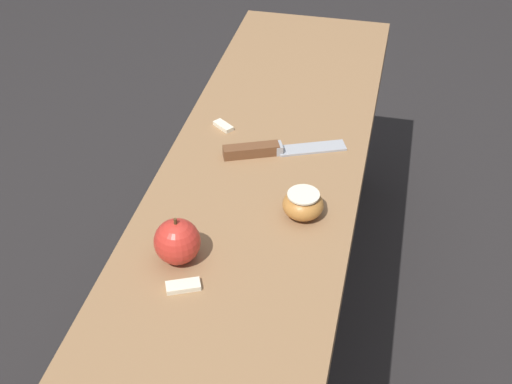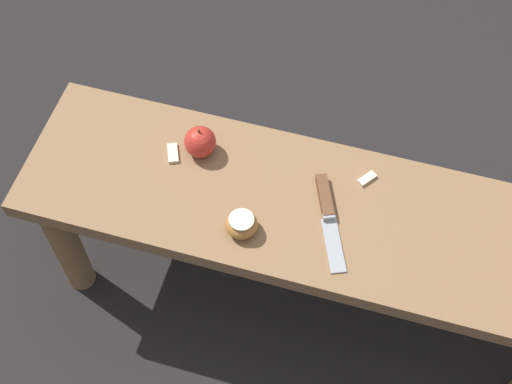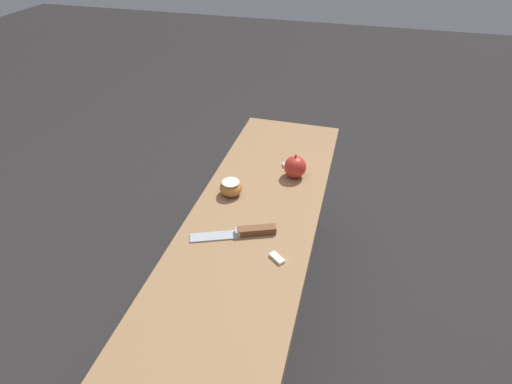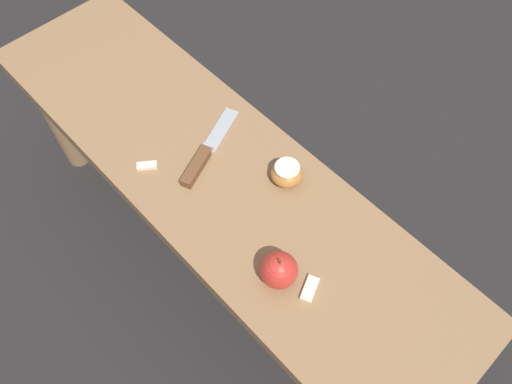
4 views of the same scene
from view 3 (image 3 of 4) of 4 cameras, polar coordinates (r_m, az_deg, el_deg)
ground_plane at (r=1.41m, az=-0.85°, el=-18.60°), size 8.00×8.00×0.00m
wooden_bench at (r=1.13m, az=-1.01°, el=-8.34°), size 1.26×0.35×0.44m
knife at (r=1.05m, az=-1.50°, el=-5.72°), size 0.11×0.22×0.02m
apple_whole at (r=1.25m, az=5.61°, el=3.60°), size 0.07×0.07×0.08m
apple_cut at (r=1.17m, az=-3.60°, el=0.63°), size 0.07×0.07×0.04m
apple_slice_near_knife at (r=1.31m, az=4.94°, el=3.94°), size 0.04×0.05×0.01m
apple_slice_center at (r=0.99m, az=3.01°, el=-9.40°), size 0.04×0.04×0.01m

